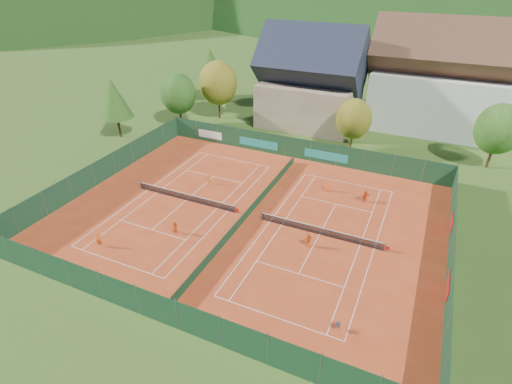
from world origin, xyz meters
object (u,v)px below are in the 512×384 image
object	(u,v)px
chalet	(311,84)
hotel_block_a	(440,83)
player_left_mid	(175,228)
player_right_far_a	(327,186)
player_left_near	(99,240)
player_right_near	(308,240)
player_right_far_b	(365,196)
ball_hopper	(338,325)
player_left_far	(210,179)

from	to	relation	value
chalet	hotel_block_a	bearing A→B (deg)	17.53
player_left_mid	player_right_far_a	size ratio (longest dim) A/B	1.21
player_left_near	player_right_near	distance (m)	20.23
player_left_near	player_right_far_b	xyz separation A→B (m)	(21.74, 18.96, -0.08)
player_right_near	ball_hopper	bearing A→B (deg)	-99.27
ball_hopper	player_left_near	xyz separation A→B (m)	(-23.60, 0.41, 0.24)
player_left_mid	player_left_near	bearing A→B (deg)	-145.62
chalet	player_left_far	xyz separation A→B (m)	(-4.43, -25.47, -5.98)
ball_hopper	player_left_mid	world-z (taller)	player_left_mid
player_left_far	player_right_far_a	size ratio (longest dim) A/B	1.06
hotel_block_a	player_left_mid	bearing A→B (deg)	-116.94
ball_hopper	player_left_near	world-z (taller)	player_left_near
ball_hopper	player_right_far_a	xyz separation A→B (m)	(-6.48, 19.98, 0.06)
player_right_far_a	player_left_mid	bearing A→B (deg)	56.40
ball_hopper	player_right_far_a	distance (m)	21.00
player_left_mid	player_right_near	world-z (taller)	player_right_near
player_left_mid	player_left_far	xyz separation A→B (m)	(-2.11, 10.49, -0.09)
chalet	player_right_near	bearing A→B (deg)	-71.95
chalet	player_left_far	distance (m)	26.54
player_left_mid	player_right_far_b	bearing A→B (deg)	35.42
player_right_far_b	player_left_mid	bearing A→B (deg)	5.15
ball_hopper	player_right_far_a	world-z (taller)	player_right_far_a
chalet	ball_hopper	distance (m)	44.41
player_left_near	chalet	bearing A→B (deg)	61.44
player_right_far_a	player_left_far	bearing A→B (deg)	21.98
chalet	ball_hopper	xyz separation A→B (m)	(15.71, -41.09, -6.07)
ball_hopper	player_left_mid	bearing A→B (deg)	164.13
player_right_near	player_left_near	bearing A→B (deg)	164.54
player_left_far	player_right_far_b	bearing A→B (deg)	-135.60
chalet	player_right_near	distance (m)	34.51
player_left_mid	player_left_far	distance (m)	10.70
ball_hopper	chalet	bearing A→B (deg)	110.93
player_right_far_a	player_right_near	bearing A→B (deg)	100.93
player_left_near	player_right_far_a	distance (m)	26.00
player_right_near	player_right_far_a	distance (m)	11.30
chalet	hotel_block_a	distance (m)	19.94
chalet	player_left_mid	size ratio (longest dim) A/B	10.93
chalet	player_left_far	bearing A→B (deg)	-99.87
chalet	hotel_block_a	world-z (taller)	hotel_block_a
player_left_mid	ball_hopper	bearing A→B (deg)	-21.80
ball_hopper	player_right_near	bearing A→B (deg)	120.58
ball_hopper	player_right_far_b	xyz separation A→B (m)	(-1.86, 19.37, 0.16)
chalet	player_left_near	size ratio (longest dim) A/B	10.23
chalet	ball_hopper	world-z (taller)	chalet
hotel_block_a	player_left_near	xyz separation A→B (m)	(-26.89, -46.69, -6.59)
player_right_far_a	player_right_far_b	size ratio (longest dim) A/B	0.86
player_left_near	hotel_block_a	bearing A→B (deg)	42.47
chalet	player_left_near	world-z (taller)	chalet
ball_hopper	player_right_far_a	bearing A→B (deg)	107.98
ball_hopper	player_left_mid	xyz separation A→B (m)	(-18.04, 5.13, 0.19)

